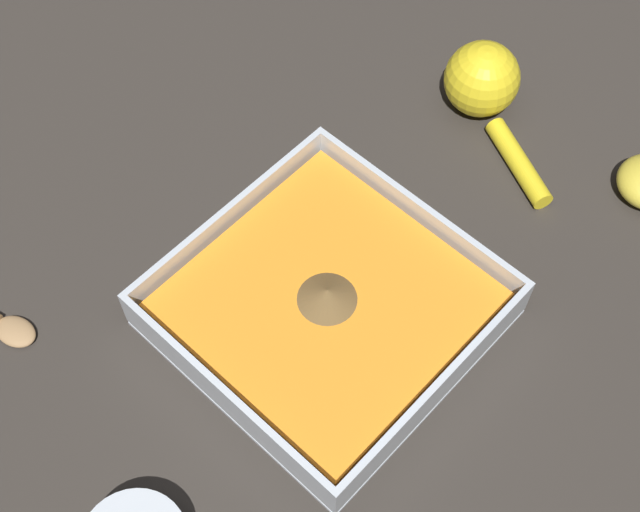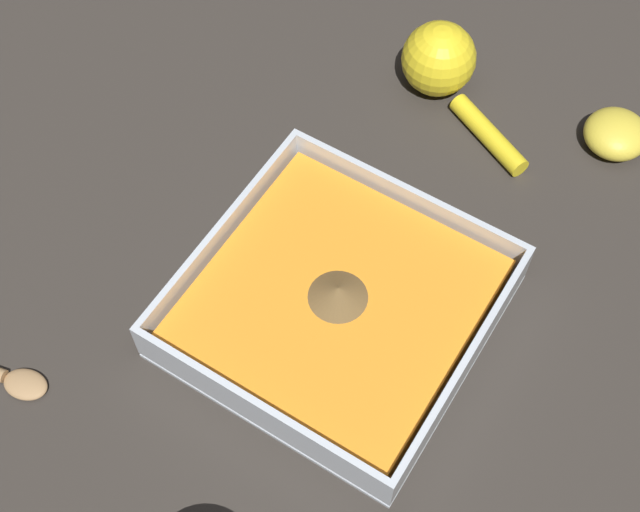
{
  "view_description": "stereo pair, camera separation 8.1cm",
  "coord_description": "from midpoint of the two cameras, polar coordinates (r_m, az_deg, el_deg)",
  "views": [
    {
      "loc": [
        0.25,
        0.29,
        0.72
      ],
      "look_at": [
        -0.05,
        0.01,
        0.03
      ],
      "focal_mm": 50.0,
      "sensor_mm": 36.0,
      "label": 1
    },
    {
      "loc": [
        0.3,
        0.23,
        0.72
      ],
      "look_at": [
        -0.05,
        0.01,
        0.03
      ],
      "focal_mm": 50.0,
      "sensor_mm": 36.0,
      "label": 2
    }
  ],
  "objects": [
    {
      "name": "square_dish",
      "position": [
        0.79,
        -1.79,
        -3.46
      ],
      "size": [
        0.25,
        0.25,
        0.05
      ],
      "color": "silver",
      "rests_on": "ground_plane"
    },
    {
      "name": "lemon_half",
      "position": [
        0.93,
        16.1,
        7.33
      ],
      "size": [
        0.06,
        0.06,
        0.04
      ],
      "color": "yellow",
      "rests_on": "ground_plane"
    },
    {
      "name": "ground_plane",
      "position": [
        0.81,
        -5.14,
        -3.75
      ],
      "size": [
        4.0,
        4.0,
        0.0
      ],
      "primitive_type": "plane",
      "color": "#332D28"
    },
    {
      "name": "lemon_squeezer",
      "position": [
        0.94,
        5.4,
        11.9
      ],
      "size": [
        0.11,
        0.17,
        0.08
      ],
      "rotation": [
        0.0,
        0.0,
        4.26
      ],
      "color": "yellow",
      "rests_on": "ground_plane"
    }
  ]
}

